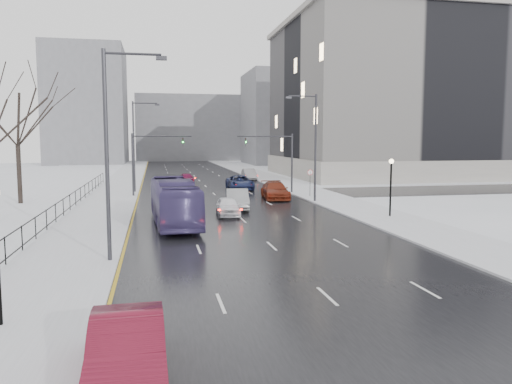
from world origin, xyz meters
TOP-DOWN VIEW (x-y plane):
  - road at (0.00, 60.00)m, footprint 16.00×150.00m
  - cross_road at (0.00, 48.00)m, footprint 130.00×10.00m
  - sidewalk_left at (-10.50, 60.00)m, footprint 5.00×150.00m
  - sidewalk_right at (10.50, 60.00)m, footprint 5.00×150.00m
  - park_strip at (-20.00, 60.00)m, footprint 14.00×150.00m
  - tree_park_e at (-18.20, 44.00)m, footprint 9.45×9.45m
  - iron_fence at (-13.00, 30.00)m, footprint 0.06×70.00m
  - streetlight_r_mid at (8.17, 40.00)m, footprint 2.95×0.25m
  - streetlight_l_near at (-8.17, 20.00)m, footprint 2.95×0.25m
  - streetlight_l_far at (-8.17, 52.00)m, footprint 2.95×0.25m
  - lamppost_r_mid at (11.00, 30.00)m, footprint 0.36×0.36m
  - mast_signal_right at (7.33, 48.00)m, footprint 6.10×0.33m
  - mast_signal_left at (-7.33, 48.00)m, footprint 6.10×0.33m
  - no_uturn_sign at (9.20, 44.00)m, footprint 0.60×0.06m
  - civic_building at (35.00, 72.00)m, footprint 41.00×31.00m
  - bldg_far_right at (28.00, 115.00)m, footprint 24.00×20.00m
  - bldg_far_left at (-22.00, 125.00)m, footprint 18.00×22.00m
  - bldg_far_center at (4.00, 140.00)m, footprint 30.00×18.00m
  - sedan_left_near at (-6.95, 7.57)m, footprint 1.88×5.06m
  - bus at (-4.95, 30.26)m, footprint 3.20×11.36m
  - sedan_center_near at (-0.78, 33.34)m, footprint 1.93×4.33m
  - sedan_right_near at (0.50, 36.58)m, footprint 2.43×5.36m
  - sedan_right_cross at (3.50, 52.91)m, footprint 2.79×5.97m
  - sedan_right_far at (5.33, 43.08)m, footprint 2.78×5.95m
  - sedan_center_far at (-1.96, 63.42)m, footprint 1.91×4.06m
  - sedan_right_distant at (7.20, 66.58)m, footprint 1.87×4.92m

SIDE VIEW (x-z plane):
  - tree_park_e at x=-18.20m, z-range -6.75..6.75m
  - road at x=0.00m, z-range 0.00..0.04m
  - cross_road at x=0.00m, z-range 0.00..0.04m
  - park_strip at x=-20.00m, z-range 0.00..0.12m
  - sidewalk_left at x=-10.50m, z-range 0.00..0.16m
  - sidewalk_right at x=10.50m, z-range 0.00..0.16m
  - sedan_center_far at x=-1.96m, z-range 0.04..1.38m
  - sedan_center_near at x=-0.78m, z-range 0.04..1.48m
  - sedan_right_distant at x=7.20m, z-range 0.04..1.64m
  - sedan_left_near at x=-6.95m, z-range 0.04..1.69m
  - sedan_right_cross at x=3.50m, z-range 0.04..1.69m
  - sedan_right_far at x=5.33m, z-range 0.04..1.72m
  - sedan_right_near at x=0.50m, z-range 0.04..1.75m
  - iron_fence at x=-13.00m, z-range 0.26..1.56m
  - bus at x=-4.95m, z-range 0.04..3.17m
  - no_uturn_sign at x=9.20m, z-range 0.95..3.65m
  - lamppost_r_mid at x=11.00m, z-range 0.80..5.08m
  - mast_signal_right at x=7.33m, z-range 0.86..7.36m
  - mast_signal_left at x=-7.33m, z-range 0.86..7.36m
  - streetlight_r_mid at x=8.17m, z-range 0.62..10.62m
  - streetlight_l_near at x=-8.17m, z-range 0.62..10.62m
  - streetlight_l_far at x=-8.17m, z-range 0.62..10.62m
  - bldg_far_center at x=4.00m, z-range 0.00..18.00m
  - bldg_far_right at x=28.00m, z-range 0.00..22.00m
  - civic_building at x=35.00m, z-range -1.19..23.61m
  - bldg_far_left at x=-22.00m, z-range 0.00..28.00m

